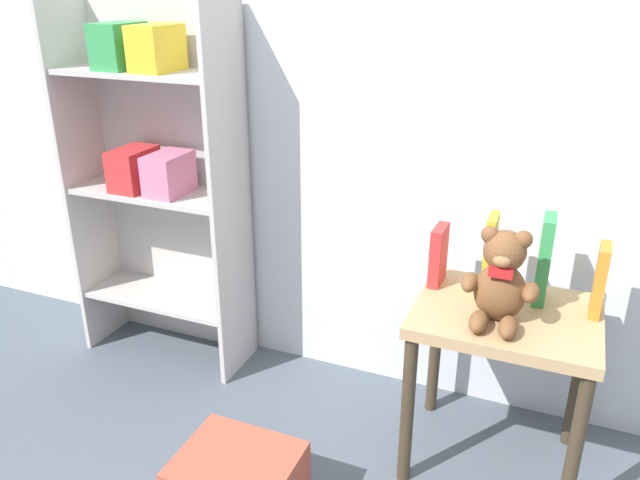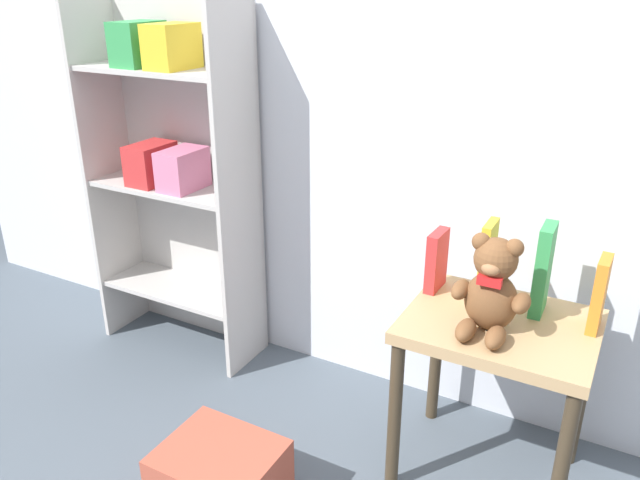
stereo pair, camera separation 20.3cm
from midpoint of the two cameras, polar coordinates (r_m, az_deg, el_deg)
The scene contains 9 objects.
wall_back at distance 2.06m, azimuth 14.68°, elevation 16.66°, with size 4.80×0.06×2.50m.
bookshelf_side at distance 2.48m, azimuth -10.80°, elevation 6.79°, with size 0.67×0.27×1.39m.
display_table at distance 1.93m, azimuth 18.89°, elevation -9.58°, with size 0.53×0.43×0.55m.
teddy_bear at distance 1.77m, azimuth 18.64°, elevation -4.36°, with size 0.21×0.19×0.28m.
book_standing_red at distance 1.97m, azimuth 13.55°, elevation -1.90°, with size 0.03×0.11×0.19m, color red.
book_standing_yellow at distance 1.91m, azimuth 17.98°, elevation -2.08°, with size 0.03×0.11×0.25m, color gold.
book_standing_green at distance 1.91m, azimuth 22.64°, elevation -2.61°, with size 0.04×0.11×0.27m, color #33934C.
book_standing_orange at distance 1.90m, azimuth 27.05°, elevation -4.52°, with size 0.03×0.10×0.21m, color orange.
storage_bin at distance 1.94m, azimuth -5.94°, elevation -21.08°, with size 0.33×0.28×0.21m.
Camera 2 is at (0.61, -0.45, 1.45)m, focal length 35.00 mm.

